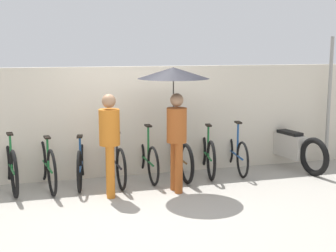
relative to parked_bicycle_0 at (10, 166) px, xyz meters
name	(u,v)px	position (x,y,z in m)	size (l,w,h in m)	color
ground_plane	(149,203)	(2.00, -1.36, -0.39)	(30.00, 30.00, 0.00)	#9E998E
back_wall	(126,121)	(2.00, 0.33, 0.59)	(13.13, 0.12, 1.97)	beige
parked_bicycle_0	(10,166)	(0.00, 0.00, 0.00)	(0.45, 1.75, 1.04)	black
parked_bicycle_1	(47,164)	(0.57, -0.07, 0.00)	(0.44, 1.72, 1.11)	black
parked_bicycle_2	(81,163)	(1.15, -0.02, -0.03)	(0.46, 1.64, 1.01)	black
parked_bicycle_3	(115,161)	(1.72, -0.07, -0.02)	(0.44, 1.69, 1.07)	black
parked_bicycle_4	(146,158)	(2.29, 0.03, -0.03)	(0.44, 1.63, 1.00)	black
parked_bicycle_5	(178,156)	(2.86, -0.04, -0.03)	(0.44, 1.67, 1.06)	black
parked_bicycle_6	(206,153)	(3.44, 0.02, -0.02)	(0.50, 1.64, 1.07)	black
parked_bicycle_7	(235,152)	(4.01, 0.03, -0.04)	(0.44, 1.60, 1.00)	black
pedestrian_leading	(110,138)	(1.51, -0.85, 0.54)	(0.32, 0.32, 1.61)	#C66B1E
pedestrian_center	(174,91)	(2.56, -0.80, 1.23)	(1.14, 1.14, 1.99)	#9E4C1E
motorcycle	(289,147)	(5.13, -0.04, 0.01)	(0.63, 2.04, 0.92)	black
awning_pole	(329,101)	(6.03, 0.06, 0.87)	(0.07, 0.07, 2.52)	gray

